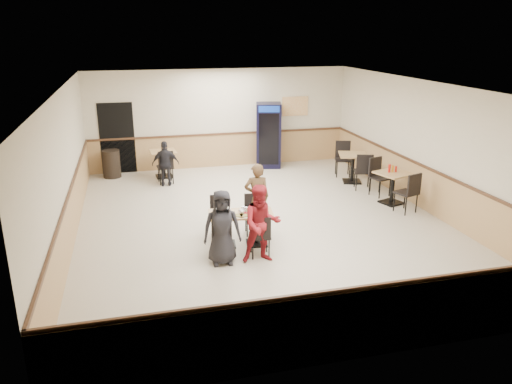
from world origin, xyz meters
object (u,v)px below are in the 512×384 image
object	(u,v)px
diner_man_opposite	(257,197)
trash_bin	(111,164)
side_table_near	(393,183)
back_table	(163,160)
main_table	(241,224)
side_table_far	(353,164)
diner_woman_right	(262,224)
pepsi_cooler	(268,135)
lone_diner	(166,164)
diner_woman_left	(222,227)

from	to	relation	value
diner_man_opposite	trash_bin	distance (m)	5.82
side_table_near	back_table	xyz separation A→B (m)	(-5.28, 3.74, -0.01)
main_table	side_table_far	size ratio (longest dim) A/B	1.40
diner_woman_right	pepsi_cooler	size ratio (longest dim) A/B	0.75
lone_diner	main_table	bearing A→B (deg)	110.25
side_table_far	trash_bin	bearing A→B (deg)	161.54
diner_woman_left	side_table_far	distance (m)	6.10
lone_diner	back_table	size ratio (longest dim) A/B	1.61
main_table	diner_woman_left	xyz separation A→B (m)	(-0.51, -0.71, 0.25)
pepsi_cooler	diner_man_opposite	bearing A→B (deg)	-94.37
lone_diner	back_table	world-z (taller)	lone_diner
diner_woman_right	lone_diner	world-z (taller)	diner_woman_right
side_table_far	side_table_near	bearing A→B (deg)	-84.34
diner_man_opposite	pepsi_cooler	bearing A→B (deg)	-101.99
diner_woman_left	side_table_far	world-z (taller)	diner_woman_left
diner_woman_left	back_table	size ratio (longest dim) A/B	1.81
side_table_near	side_table_far	bearing A→B (deg)	95.66
pepsi_cooler	trash_bin	xyz separation A→B (m)	(-4.74, -0.04, -0.59)
diner_woman_right	diner_man_opposite	xyz separation A→B (m)	(0.30, 1.51, -0.00)
side_table_far	lone_diner	bearing A→B (deg)	169.29
lone_diner	side_table_near	world-z (taller)	lone_diner
pepsi_cooler	lone_diner	bearing A→B (deg)	-144.76
diner_man_opposite	side_table_far	size ratio (longest dim) A/B	1.53
lone_diner	side_table_near	xyz separation A→B (m)	(5.28, -2.87, -0.10)
diner_man_opposite	lone_diner	xyz separation A→B (m)	(-1.62, 3.68, -0.11)
back_table	lone_diner	bearing A→B (deg)	-90.00
side_table_far	trash_bin	distance (m)	6.92
main_table	back_table	size ratio (longest dim) A/B	1.73
diner_man_opposite	pepsi_cooler	xyz separation A→B (m)	(1.64, 4.95, 0.26)
back_table	main_table	bearing A→B (deg)	-78.01
main_table	diner_woman_right	size ratio (longest dim) A/B	0.91
side_table_near	pepsi_cooler	world-z (taller)	pepsi_cooler
side_table_far	pepsi_cooler	world-z (taller)	pepsi_cooler
diner_woman_right	side_table_far	size ratio (longest dim) A/B	1.54
diner_man_opposite	pepsi_cooler	distance (m)	5.23
diner_woman_left	diner_woman_right	size ratio (longest dim) A/B	0.95
trash_bin	pepsi_cooler	bearing A→B (deg)	0.52
side_table_near	side_table_far	world-z (taller)	side_table_far
main_table	side_table_near	size ratio (longest dim) A/B	1.44
main_table	back_table	world-z (taller)	back_table
lone_diner	side_table_far	bearing A→B (deg)	175.25
diner_woman_right	trash_bin	xyz separation A→B (m)	(-2.80, 6.42, -0.34)
main_table	diner_man_opposite	xyz separation A→B (m)	(0.51, 0.71, 0.28)
diner_woman_left	diner_woman_right	bearing A→B (deg)	-3.63
back_table	pepsi_cooler	world-z (taller)	pepsi_cooler
lone_diner	side_table_far	world-z (taller)	lone_diner
diner_man_opposite	side_table_near	bearing A→B (deg)	-161.05
back_table	pepsi_cooler	size ratio (longest dim) A/B	0.39
diner_woman_right	pepsi_cooler	distance (m)	6.75
diner_woman_left	side_table_far	size ratio (longest dim) A/B	1.47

